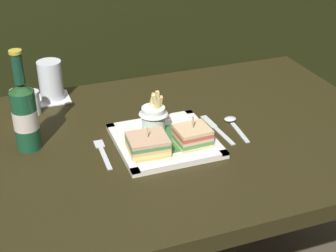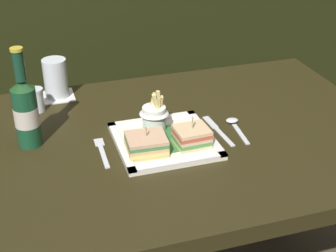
{
  "view_description": "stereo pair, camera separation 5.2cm",
  "coord_description": "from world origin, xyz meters",
  "views": [
    {
      "loc": [
        -0.41,
        -1.1,
        1.4
      ],
      "look_at": [
        -0.01,
        -0.02,
        0.76
      ],
      "focal_mm": 53.76,
      "sensor_mm": 36.0,
      "label": 1
    },
    {
      "loc": [
        -0.36,
        -1.11,
        1.4
      ],
      "look_at": [
        -0.01,
        -0.02,
        0.76
      ],
      "focal_mm": 53.76,
      "sensor_mm": 36.0,
      "label": 2
    }
  ],
  "objects": [
    {
      "name": "spoon",
      "position": [
        0.18,
        -0.0,
        0.73
      ],
      "size": [
        0.04,
        0.14,
        0.01
      ],
      "color": "silver",
      "rests_on": "dining_table"
    },
    {
      "name": "square_plate",
      "position": [
        -0.03,
        -0.03,
        0.73
      ],
      "size": [
        0.25,
        0.25,
        0.02
      ],
      "color": "white",
      "rests_on": "dining_table"
    },
    {
      "name": "sandwich_half_right",
      "position": [
        0.03,
        -0.08,
        0.76
      ],
      "size": [
        0.09,
        0.08,
        0.08
      ],
      "color": "#D4BD85",
      "rests_on": "square_plate"
    },
    {
      "name": "drink_coaster",
      "position": [
        -0.26,
        0.33,
        0.73
      ],
      "size": [
        0.1,
        0.1,
        0.0
      ],
      "primitive_type": "cube",
      "color": "white",
      "rests_on": "dining_table"
    },
    {
      "name": "fries_cup",
      "position": [
        -0.04,
        0.03,
        0.78
      ],
      "size": [
        0.08,
        0.08,
        0.12
      ],
      "color": "white",
      "rests_on": "square_plate"
    },
    {
      "name": "dining_table",
      "position": [
        0.0,
        0.0,
        0.58
      ],
      "size": [
        1.22,
        0.81,
        0.72
      ],
      "color": "black",
      "rests_on": "ground_plane"
    },
    {
      "name": "water_glass",
      "position": [
        -0.26,
        0.33,
        0.78
      ],
      "size": [
        0.07,
        0.07,
        0.12
      ],
      "color": "silver",
      "rests_on": "dining_table"
    },
    {
      "name": "salt_shaker",
      "position": [
        -0.37,
        0.26,
        0.76
      ],
      "size": [
        0.04,
        0.04,
        0.08
      ],
      "color": "silver",
      "rests_on": "dining_table"
    },
    {
      "name": "knife",
      "position": [
        0.13,
        -0.01,
        0.72
      ],
      "size": [
        0.03,
        0.17,
        0.0
      ],
      "color": "silver",
      "rests_on": "dining_table"
    },
    {
      "name": "beer_bottle",
      "position": [
        -0.36,
        0.07,
        0.82
      ],
      "size": [
        0.06,
        0.06,
        0.26
      ],
      "color": "#16492B",
      "rests_on": "dining_table"
    },
    {
      "name": "fork",
      "position": [
        -0.19,
        -0.02,
        0.72
      ],
      "size": [
        0.02,
        0.14,
        0.0
      ],
      "color": "silver",
      "rests_on": "dining_table"
    },
    {
      "name": "pepper_shaker",
      "position": [
        -0.33,
        0.26,
        0.75
      ],
      "size": [
        0.04,
        0.04,
        0.07
      ],
      "color": "silver",
      "rests_on": "dining_table"
    },
    {
      "name": "sandwich_half_left",
      "position": [
        -0.09,
        -0.08,
        0.76
      ],
      "size": [
        0.1,
        0.09,
        0.07
      ],
      "color": "tan",
      "rests_on": "square_plate"
    }
  ]
}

